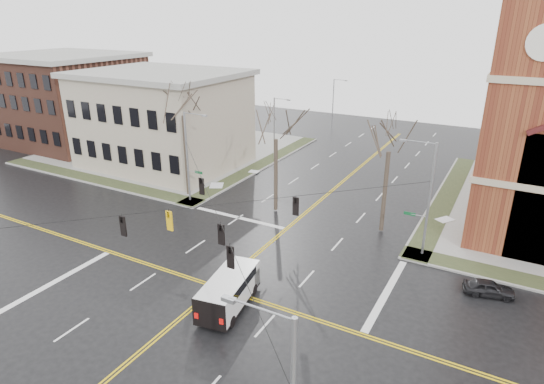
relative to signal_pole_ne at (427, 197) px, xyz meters
The scene contains 16 objects.
ground 16.88m from the signal_pole_ne, 134.55° to the right, with size 120.00×120.00×0.00m, color black.
sidewalks 16.86m from the signal_pole_ne, 134.55° to the right, with size 80.00×80.00×0.17m.
road_markings 16.88m from the signal_pole_ne, 134.55° to the right, with size 100.00×100.00×0.01m.
civic_building_a 34.39m from the signal_pole_ne, 165.69° to the left, with size 18.00×14.00×11.00m, color #A0917E.
civic_building_b 54.36m from the signal_pole_ne, 168.86° to the left, with size 18.00×16.00×12.00m, color brown.
signal_pole_ne is the anchor object (origin of this frame).
signal_pole_nw 22.64m from the signal_pole_ne, behind, with size 2.75×0.22×9.00m.
span_wires 16.19m from the signal_pole_ne, 134.55° to the right, with size 23.02×23.02×0.03m.
traffic_signals 16.63m from the signal_pole_ne, 132.94° to the right, with size 8.21×8.26×1.30m.
streetlight_north_a 27.48m from the signal_pole_ne, 143.10° to the left, with size 2.30×0.20×8.00m.
streetlight_north_b 42.61m from the signal_pole_ne, 121.05° to the left, with size 2.30×0.20×8.00m.
cargo_van 16.23m from the signal_pole_ne, 126.33° to the right, with size 3.08×5.91×2.14m.
parked_car_a 7.67m from the signal_pole_ne, 33.24° to the right, with size 1.31×3.25×1.11m, color black.
tree_nw_far 24.41m from the signal_pole_ne, behind, with size 4.00×4.00×12.37m.
tree_nw_near 14.46m from the signal_pole_ne, behind, with size 4.00×4.00×10.42m.
tree_ne 5.40m from the signal_pole_ne, 146.07° to the left, with size 4.00×4.00×10.63m.
Camera 1 is at (16.40, -21.79, 17.67)m, focal length 30.00 mm.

